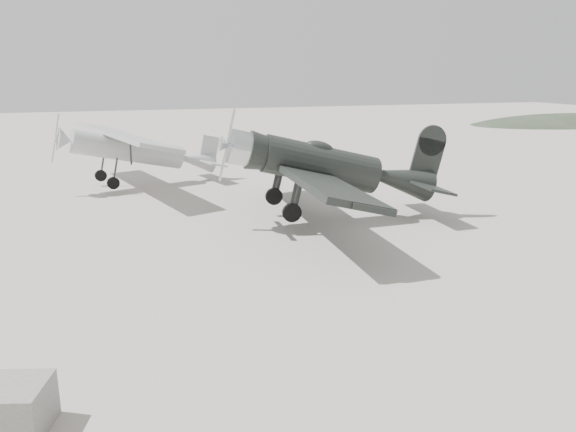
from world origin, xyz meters
TOP-DOWN VIEW (x-y plane):
  - ground at (0.00, 0.00)m, footprint 160.00×160.00m
  - hill_northeast at (50.00, 40.00)m, footprint 32.00×16.00m
  - lowwing_monoplane at (5.09, 6.77)m, footprint 9.66×13.47m
  - highwing_monoplane at (-2.24, 16.88)m, footprint 9.11×12.72m

SIDE VIEW (x-z plane):
  - ground at x=0.00m, z-range 0.00..0.00m
  - hill_northeast at x=50.00m, z-range -2.60..2.60m
  - highwing_monoplane at x=-2.24m, z-range 0.45..4.05m
  - lowwing_monoplane at x=5.09m, z-range 0.13..4.48m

